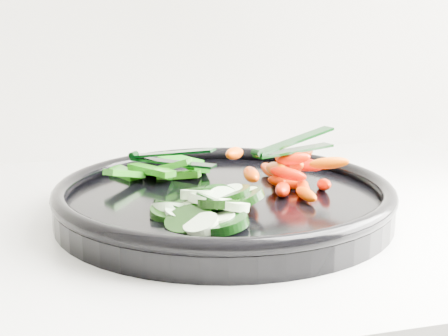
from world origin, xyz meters
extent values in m
cylinder|color=black|center=(0.57, 1.67, 0.94)|extent=(0.38, 0.38, 0.02)
torus|color=black|center=(0.57, 1.67, 0.96)|extent=(0.38, 0.38, 0.02)
cylinder|color=black|center=(0.52, 1.58, 0.96)|extent=(0.06, 0.06, 0.03)
cylinder|color=beige|center=(0.52, 1.56, 0.96)|extent=(0.05, 0.05, 0.02)
cylinder|color=black|center=(0.51, 1.62, 0.96)|extent=(0.06, 0.06, 0.03)
cylinder|color=#CBEBBC|center=(0.50, 1.62, 0.96)|extent=(0.04, 0.04, 0.03)
cylinder|color=black|center=(0.54, 1.57, 0.96)|extent=(0.06, 0.06, 0.02)
cylinder|color=beige|center=(0.54, 1.57, 0.96)|extent=(0.04, 0.04, 0.02)
cylinder|color=black|center=(0.53, 1.63, 0.96)|extent=(0.05, 0.05, 0.02)
cylinder|color=#D4EDBE|center=(0.54, 1.64, 0.96)|extent=(0.04, 0.04, 0.02)
cylinder|color=black|center=(0.50, 1.61, 0.96)|extent=(0.05, 0.05, 0.01)
cylinder|color=beige|center=(0.51, 1.60, 0.96)|extent=(0.04, 0.04, 0.01)
cylinder|color=black|center=(0.52, 1.61, 0.96)|extent=(0.05, 0.05, 0.02)
cylinder|color=#DCF4C3|center=(0.52, 1.61, 0.96)|extent=(0.04, 0.04, 0.02)
cylinder|color=black|center=(0.58, 1.61, 0.97)|extent=(0.06, 0.06, 0.03)
cylinder|color=#E6F9C7|center=(0.58, 1.61, 0.97)|extent=(0.04, 0.04, 0.02)
cylinder|color=black|center=(0.55, 1.64, 0.97)|extent=(0.04, 0.04, 0.02)
cylinder|color=beige|center=(0.54, 1.63, 0.97)|extent=(0.05, 0.05, 0.02)
cylinder|color=black|center=(0.54, 1.61, 0.97)|extent=(0.04, 0.04, 0.02)
cylinder|color=#D9FBC9|center=(0.54, 1.61, 0.97)|extent=(0.04, 0.03, 0.02)
cylinder|color=black|center=(0.55, 1.62, 0.97)|extent=(0.05, 0.05, 0.03)
cylinder|color=beige|center=(0.56, 1.61, 0.97)|extent=(0.04, 0.04, 0.02)
cylinder|color=black|center=(0.57, 1.62, 0.97)|extent=(0.06, 0.06, 0.02)
cylinder|color=#D8F0C0|center=(0.57, 1.63, 0.97)|extent=(0.04, 0.03, 0.02)
cylinder|color=black|center=(0.55, 1.60, 0.97)|extent=(0.05, 0.05, 0.02)
cylinder|color=#D6F7C5|center=(0.56, 1.59, 0.97)|extent=(0.04, 0.04, 0.02)
ellipsoid|color=#F85C00|center=(0.66, 1.65, 0.96)|extent=(0.02, 0.04, 0.02)
ellipsoid|color=#F24B00|center=(0.65, 1.62, 0.96)|extent=(0.02, 0.04, 0.01)
ellipsoid|color=red|center=(0.69, 1.65, 0.96)|extent=(0.02, 0.04, 0.02)
ellipsoid|color=#DF3900|center=(0.64, 1.69, 0.96)|extent=(0.01, 0.04, 0.02)
ellipsoid|color=red|center=(0.63, 1.65, 0.96)|extent=(0.04, 0.05, 0.02)
ellipsoid|color=#EE2C00|center=(0.65, 1.68, 0.96)|extent=(0.05, 0.03, 0.03)
ellipsoid|color=#FF6700|center=(0.68, 1.74, 0.96)|extent=(0.03, 0.05, 0.03)
ellipsoid|color=#E84E00|center=(0.65, 1.73, 0.96)|extent=(0.02, 0.04, 0.02)
ellipsoid|color=#FF3C00|center=(0.60, 1.67, 0.98)|extent=(0.03, 0.05, 0.02)
ellipsoid|color=#DD5600|center=(0.67, 1.70, 0.98)|extent=(0.02, 0.05, 0.03)
ellipsoid|color=#E35C00|center=(0.64, 1.68, 0.98)|extent=(0.02, 0.05, 0.03)
ellipsoid|color=#FF2400|center=(0.64, 1.66, 0.98)|extent=(0.04, 0.04, 0.02)
ellipsoid|color=#F41900|center=(0.68, 1.70, 0.98)|extent=(0.05, 0.03, 0.02)
ellipsoid|color=red|center=(0.65, 1.67, 0.99)|extent=(0.04, 0.03, 0.02)
ellipsoid|color=#F55800|center=(0.60, 1.72, 0.99)|extent=(0.04, 0.04, 0.02)
ellipsoid|color=#F23E00|center=(0.66, 1.69, 0.99)|extent=(0.05, 0.02, 0.02)
ellipsoid|color=#F85D00|center=(0.68, 1.64, 0.99)|extent=(0.05, 0.03, 0.02)
cube|color=#166509|center=(0.52, 1.76, 0.96)|extent=(0.05, 0.07, 0.03)
cube|color=#0F690A|center=(0.57, 1.78, 0.96)|extent=(0.02, 0.05, 0.02)
cube|color=#226F0A|center=(0.54, 1.75, 0.96)|extent=(0.06, 0.04, 0.02)
cube|color=#0B750C|center=(0.48, 1.78, 0.96)|extent=(0.04, 0.05, 0.01)
cube|color=#14690A|center=(0.51, 1.77, 0.96)|extent=(0.04, 0.07, 0.03)
cube|color=#0D740B|center=(0.53, 1.76, 0.97)|extent=(0.06, 0.05, 0.03)
cube|color=#09640E|center=(0.47, 1.74, 0.97)|extent=(0.05, 0.04, 0.02)
cube|color=#26730A|center=(0.50, 1.75, 0.97)|extent=(0.05, 0.06, 0.01)
cube|color=#0A6F0A|center=(0.55, 1.79, 0.97)|extent=(0.06, 0.05, 0.02)
cylinder|color=black|center=(0.61, 1.66, 1.00)|extent=(0.01, 0.01, 0.01)
cube|color=black|center=(0.66, 1.68, 1.00)|extent=(0.11, 0.05, 0.00)
cube|color=black|center=(0.66, 1.68, 1.01)|extent=(0.11, 0.05, 0.02)
cylinder|color=black|center=(0.49, 1.79, 0.98)|extent=(0.01, 0.01, 0.01)
cube|color=black|center=(0.53, 1.76, 0.97)|extent=(0.10, 0.08, 0.00)
cube|color=black|center=(0.53, 1.76, 0.99)|extent=(0.10, 0.08, 0.02)
camera|label=1|loc=(0.40, 1.03, 1.15)|focal=50.00mm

